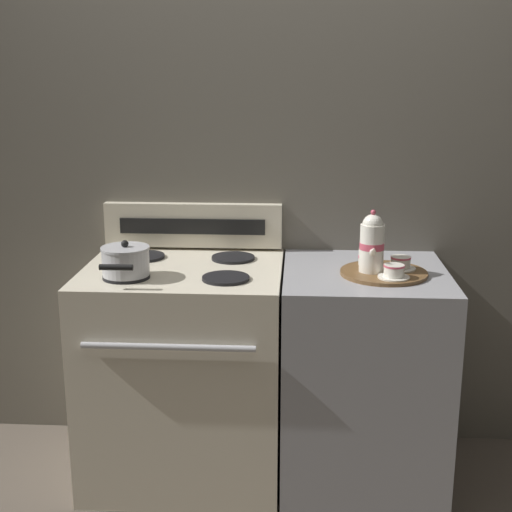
# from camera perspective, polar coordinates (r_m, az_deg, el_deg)

# --- Properties ---
(ground_plane) EXTENTS (6.00, 6.00, 0.00)m
(ground_plane) POSITION_cam_1_polar(r_m,az_deg,el_deg) (3.17, 0.60, -16.74)
(ground_plane) COLOR brown
(wall_back) EXTENTS (6.00, 0.05, 2.20)m
(wall_back) POSITION_cam_1_polar(r_m,az_deg,el_deg) (3.11, 1.00, 4.43)
(wall_back) COLOR #666056
(wall_back) RESTS_ON ground
(stove) EXTENTS (0.79, 0.69, 0.90)m
(stove) POSITION_cam_1_polar(r_m,az_deg,el_deg) (3.00, -5.69, -9.16)
(stove) COLOR beige
(stove) RESTS_ON ground
(control_panel) EXTENTS (0.77, 0.05, 0.19)m
(control_panel) POSITION_cam_1_polar(r_m,az_deg,el_deg) (3.12, -5.06, 2.47)
(control_panel) COLOR beige
(control_panel) RESTS_ON stove
(side_counter) EXTENTS (0.64, 0.66, 0.89)m
(side_counter) POSITION_cam_1_polar(r_m,az_deg,el_deg) (2.97, 8.45, -9.48)
(side_counter) COLOR #939399
(side_counter) RESTS_ON ground
(saucepan) EXTENTS (0.18, 0.25, 0.14)m
(saucepan) POSITION_cam_1_polar(r_m,az_deg,el_deg) (2.72, -10.40, -0.38)
(saucepan) COLOR #B7B7BC
(saucepan) RESTS_ON stove
(serving_tray) EXTENTS (0.33, 0.33, 0.01)m
(serving_tray) POSITION_cam_1_polar(r_m,az_deg,el_deg) (2.78, 10.18, -1.34)
(serving_tray) COLOR brown
(serving_tray) RESTS_ON side_counter
(teapot) EXTENTS (0.09, 0.15, 0.24)m
(teapot) POSITION_cam_1_polar(r_m,az_deg,el_deg) (2.74, 9.26, 1.04)
(teapot) COLOR white
(teapot) RESTS_ON serving_tray
(teacup_left) EXTENTS (0.12, 0.12, 0.05)m
(teacup_left) POSITION_cam_1_polar(r_m,az_deg,el_deg) (2.69, 10.97, -1.22)
(teacup_left) COLOR white
(teacup_left) RESTS_ON serving_tray
(teacup_right) EXTENTS (0.12, 0.12, 0.05)m
(teacup_right) POSITION_cam_1_polar(r_m,az_deg,el_deg) (2.81, 11.49, -0.55)
(teacup_right) COLOR white
(teacup_right) RESTS_ON serving_tray
(creamer_jug) EXTENTS (0.06, 0.06, 0.07)m
(creamer_jug) POSITION_cam_1_polar(r_m,az_deg,el_deg) (2.85, 8.77, -0.04)
(creamer_jug) COLOR white
(creamer_jug) RESTS_ON serving_tray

